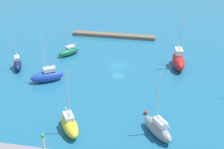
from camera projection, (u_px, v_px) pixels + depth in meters
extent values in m
plane|color=#1E668C|center=(119.00, 66.00, 73.77)|extent=(160.00, 160.00, 0.00)
cube|color=brown|center=(114.00, 35.00, 90.03)|extent=(22.44, 2.21, 0.87)
cylinder|color=silver|center=(44.00, 147.00, 43.73)|extent=(0.36, 0.36, 3.20)
sphere|color=green|center=(42.00, 135.00, 42.90)|extent=(0.56, 0.56, 0.56)
ellipsoid|color=#2347B2|center=(47.00, 76.00, 66.59)|extent=(6.81, 5.43, 2.20)
cube|color=silver|center=(49.00, 69.00, 66.10)|extent=(2.74, 2.42, 0.78)
cylinder|color=silver|center=(43.00, 54.00, 64.27)|extent=(0.16, 0.16, 7.72)
cylinder|color=silver|center=(50.00, 67.00, 65.95)|extent=(2.06, 1.35, 0.13)
ellipsoid|color=red|center=(178.00, 61.00, 72.23)|extent=(3.63, 7.98, 2.98)
cube|color=silver|center=(179.00, 51.00, 71.86)|extent=(1.89, 2.97, 1.15)
cylinder|color=silver|center=(181.00, 36.00, 69.26)|extent=(0.18, 0.18, 8.80)
cylinder|color=silver|center=(179.00, 48.00, 71.86)|extent=(0.56, 2.71, 0.15)
ellipsoid|color=#19724C|center=(69.00, 52.00, 78.75)|extent=(4.93, 5.91, 1.73)
cube|color=silver|center=(70.00, 47.00, 78.55)|extent=(2.18, 2.40, 0.46)
cylinder|color=silver|center=(67.00, 34.00, 76.60)|extent=(0.14, 0.14, 7.08)
cylinder|color=silver|center=(72.00, 45.00, 78.80)|extent=(1.69, 2.40, 0.11)
ellipsoid|color=yellow|center=(70.00, 125.00, 51.60)|extent=(5.35, 6.79, 2.19)
cube|color=silver|center=(68.00, 116.00, 51.42)|extent=(2.39, 2.73, 0.59)
cylinder|color=silver|center=(68.00, 97.00, 48.97)|extent=(0.16, 0.16, 8.34)
cylinder|color=silver|center=(67.00, 111.00, 51.79)|extent=(1.70, 2.68, 0.13)
ellipsoid|color=#141E4C|center=(18.00, 65.00, 71.81)|extent=(3.75, 5.45, 2.02)
cube|color=silver|center=(17.00, 58.00, 71.56)|extent=(1.71, 2.13, 0.74)
cylinder|color=silver|center=(15.00, 47.00, 69.74)|extent=(0.13, 0.13, 6.25)
cylinder|color=silver|center=(17.00, 55.00, 71.79)|extent=(1.13, 2.22, 0.10)
ellipsoid|color=gray|center=(157.00, 129.00, 50.75)|extent=(5.83, 6.79, 2.19)
cube|color=silver|center=(160.00, 123.00, 49.62)|extent=(2.48, 2.73, 0.86)
cylinder|color=silver|center=(158.00, 98.00, 48.71)|extent=(0.17, 0.17, 8.20)
cylinder|color=silver|center=(164.00, 122.00, 48.70)|extent=(2.19, 2.83, 0.13)
sphere|color=red|center=(146.00, 112.00, 56.28)|extent=(0.62, 0.62, 0.62)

